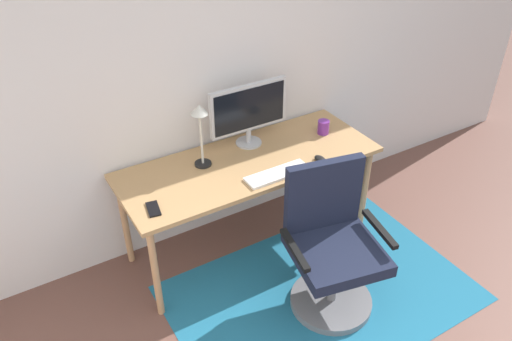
{
  "coord_description": "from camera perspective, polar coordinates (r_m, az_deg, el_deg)",
  "views": [
    {
      "loc": [
        -1.48,
        -0.65,
        2.55
      ],
      "look_at": [
        -0.17,
        1.55,
        0.82
      ],
      "focal_mm": 35.82,
      "sensor_mm": 36.0,
      "label": 1
    }
  ],
  "objects": [
    {
      "name": "keyboard",
      "position": [
        3.22,
        2.46,
        -0.36
      ],
      "size": [
        0.43,
        0.13,
        0.02
      ],
      "primitive_type": "cube",
      "color": "white",
      "rests_on": "desk"
    },
    {
      "name": "office_chair",
      "position": [
        3.18,
        8.41,
        -8.9
      ],
      "size": [
        0.65,
        0.6,
        0.95
      ],
      "rotation": [
        0.0,
        0.0,
        -0.2
      ],
      "color": "slate",
      "rests_on": "ground"
    },
    {
      "name": "monitor",
      "position": [
        3.42,
        -0.84,
        6.79
      ],
      "size": [
        0.57,
        0.18,
        0.44
      ],
      "color": "#B2B2B7",
      "rests_on": "desk"
    },
    {
      "name": "desk_lamp",
      "position": [
        3.18,
        -6.25,
        5.32
      ],
      "size": [
        0.11,
        0.11,
        0.43
      ],
      "color": "black",
      "rests_on": "desk"
    },
    {
      "name": "desk",
      "position": [
        3.4,
        -0.73,
        0.24
      ],
      "size": [
        1.74,
        0.67,
        0.72
      ],
      "color": "tan",
      "rests_on": "ground"
    },
    {
      "name": "wall_back",
      "position": [
        3.44,
        -3.32,
        12.76
      ],
      "size": [
        6.0,
        0.1,
        2.6
      ],
      "primitive_type": "cube",
      "color": "silver",
      "rests_on": "ground"
    },
    {
      "name": "cell_phone",
      "position": [
        3.0,
        -11.4,
        -4.22
      ],
      "size": [
        0.09,
        0.15,
        0.01
      ],
      "primitive_type": "cube",
      "rotation": [
        0.0,
        0.0,
        -0.18
      ],
      "color": "black",
      "rests_on": "desk"
    },
    {
      "name": "coffee_cup",
      "position": [
        3.68,
        7.53,
        4.83
      ],
      "size": [
        0.08,
        0.08,
        0.1
      ],
      "primitive_type": "cylinder",
      "color": "#6A298A",
      "rests_on": "desk"
    },
    {
      "name": "area_rug",
      "position": [
        3.47,
        7.28,
        -13.41
      ],
      "size": [
        1.91,
        1.27,
        0.01
      ],
      "primitive_type": "cube",
      "color": "#1D6284",
      "rests_on": "ground"
    },
    {
      "name": "computer_mouse",
      "position": [
        3.37,
        7.2,
        1.24
      ],
      "size": [
        0.06,
        0.1,
        0.03
      ],
      "primitive_type": "ellipsoid",
      "color": "black",
      "rests_on": "desk"
    }
  ]
}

